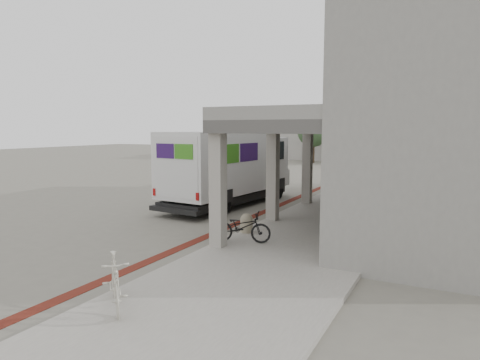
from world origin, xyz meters
The scene contains 14 objects.
ground centered at (0.00, 0.00, 0.00)m, with size 120.00×120.00×0.00m, color #6A655B.
bike_lane_stripe centered at (1.00, 2.00, 0.01)m, with size 0.35×40.00×0.01m, color #581B11.
sidewalk centered at (4.00, 0.00, 0.06)m, with size 4.40×28.00×0.12m, color gray.
transit_building centered at (6.83, 4.50, 3.40)m, with size 7.60×17.00×7.00m.
distant_backdrop centered at (-2.84, 35.89, 2.70)m, with size 28.00×10.00×6.50m.
tree_left centered at (-5.00, 28.00, 3.18)m, with size 3.20×3.20×4.80m.
tree_mid centered at (2.00, 30.00, 3.18)m, with size 3.20×3.20×4.80m.
fedex_truck centered at (-1.09, 2.99, 1.77)m, with size 3.13×7.97×3.32m.
bench centered at (4.88, -0.51, 0.46)m, with size 1.07×2.08×0.48m.
bollard_near centered at (2.10, -1.66, 0.43)m, with size 0.41×0.41×0.61m.
bollard_far centered at (3.61, 2.36, 0.45)m, with size 0.45×0.45×0.67m.
utility_cabinet centered at (5.00, -0.03, 0.57)m, with size 0.41×0.54×0.90m, color slate.
bicycle_black centered at (2.50, -2.81, 0.58)m, with size 0.61×1.74×0.92m, color black.
bicycle_cream centered at (2.50, -8.04, 0.62)m, with size 0.47×1.67×1.01m, color #B9B4A2.
Camera 1 is at (8.05, -13.81, 3.46)m, focal length 32.00 mm.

